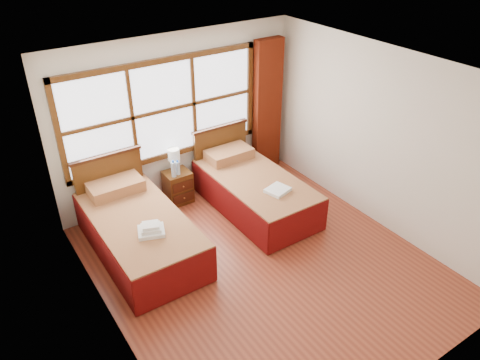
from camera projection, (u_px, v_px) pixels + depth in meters
floor at (263, 264)px, 6.23m from camera, size 4.50×4.50×0.00m
ceiling at (269, 74)px, 4.90m from camera, size 4.50×4.50×0.00m
wall_back at (178, 118)px, 7.17m from camera, size 4.00×0.00×4.00m
wall_left at (103, 238)px, 4.61m from camera, size 0.00×4.50×4.50m
wall_right at (381, 139)px, 6.52m from camera, size 0.00×4.50×4.50m
window at (164, 110)px, 6.92m from camera, size 3.16×0.06×1.56m
curtain at (267, 107)px, 7.90m from camera, size 0.50×0.16×2.30m
bed_left at (138, 230)px, 6.33m from camera, size 1.11×2.15×1.08m
bed_right at (253, 189)px, 7.24m from camera, size 1.08×2.10×1.05m
nightstand at (178, 187)px, 7.41m from camera, size 0.40×0.40×0.53m
towels_left at (151, 229)px, 5.84m from camera, size 0.40×0.38×0.14m
towels_right at (278, 190)px, 6.73m from camera, size 0.38×0.35×0.05m
lamp at (174, 155)px, 7.23m from camera, size 0.18×0.18×0.36m
bottle_near at (174, 169)px, 7.11m from camera, size 0.07×0.07×0.28m
bottle_far at (178, 168)px, 7.18m from camera, size 0.06×0.06×0.24m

